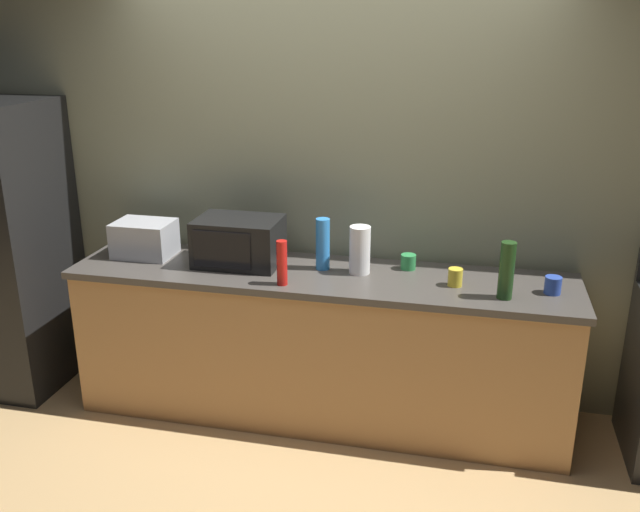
# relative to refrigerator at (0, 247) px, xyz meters

# --- Properties ---
(ground_plane) EXTENTS (8.00, 8.00, 0.00)m
(ground_plane) POSITION_rel_refrigerator_xyz_m (2.05, -0.40, -0.90)
(ground_plane) COLOR tan
(back_wall) EXTENTS (6.40, 0.10, 2.70)m
(back_wall) POSITION_rel_refrigerator_xyz_m (2.05, 0.41, 0.45)
(back_wall) COLOR gray
(back_wall) RESTS_ON ground_plane
(counter_run) EXTENTS (2.84, 0.64, 0.90)m
(counter_run) POSITION_rel_refrigerator_xyz_m (2.05, 0.00, -0.45)
(counter_run) COLOR #B27F4C
(counter_run) RESTS_ON ground_plane
(refrigerator) EXTENTS (0.72, 0.73, 1.80)m
(refrigerator) POSITION_rel_refrigerator_xyz_m (0.00, 0.00, 0.00)
(refrigerator) COLOR black
(refrigerator) RESTS_ON ground_plane
(microwave) EXTENTS (0.48, 0.35, 0.27)m
(microwave) POSITION_rel_refrigerator_xyz_m (1.56, 0.05, 0.13)
(microwave) COLOR black
(microwave) RESTS_ON counter_run
(toaster_oven) EXTENTS (0.34, 0.26, 0.21)m
(toaster_oven) POSITION_rel_refrigerator_xyz_m (0.96, 0.06, 0.10)
(toaster_oven) COLOR #B7BABF
(toaster_oven) RESTS_ON counter_run
(paper_towel_roll) EXTENTS (0.12, 0.12, 0.27)m
(paper_towel_roll) POSITION_rel_refrigerator_xyz_m (2.26, 0.05, 0.13)
(paper_towel_roll) COLOR white
(paper_towel_roll) RESTS_ON counter_run
(bottle_wine) EXTENTS (0.08, 0.08, 0.30)m
(bottle_wine) POSITION_rel_refrigerator_xyz_m (3.05, -0.15, 0.15)
(bottle_wine) COLOR #1E3F19
(bottle_wine) RESTS_ON counter_run
(bottle_hot_sauce) EXTENTS (0.06, 0.06, 0.25)m
(bottle_hot_sauce) POSITION_rel_refrigerator_xyz_m (1.89, -0.22, 0.12)
(bottle_hot_sauce) COLOR red
(bottle_hot_sauce) RESTS_ON counter_run
(bottle_spray_cleaner) EXTENTS (0.08, 0.08, 0.30)m
(bottle_spray_cleaner) POSITION_rel_refrigerator_xyz_m (2.05, 0.07, 0.15)
(bottle_spray_cleaner) COLOR #338CE5
(bottle_spray_cleaner) RESTS_ON counter_run
(mug_green) EXTENTS (0.09, 0.09, 0.09)m
(mug_green) POSITION_rel_refrigerator_xyz_m (2.52, 0.17, 0.04)
(mug_green) COLOR #2D8C47
(mug_green) RESTS_ON counter_run
(mug_blue) EXTENTS (0.09, 0.09, 0.09)m
(mug_blue) POSITION_rel_refrigerator_xyz_m (3.29, -0.03, 0.05)
(mug_blue) COLOR #2D4CB2
(mug_blue) RESTS_ON counter_run
(mug_yellow) EXTENTS (0.08, 0.08, 0.10)m
(mug_yellow) POSITION_rel_refrigerator_xyz_m (2.79, -0.03, 0.05)
(mug_yellow) COLOR yellow
(mug_yellow) RESTS_ON counter_run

